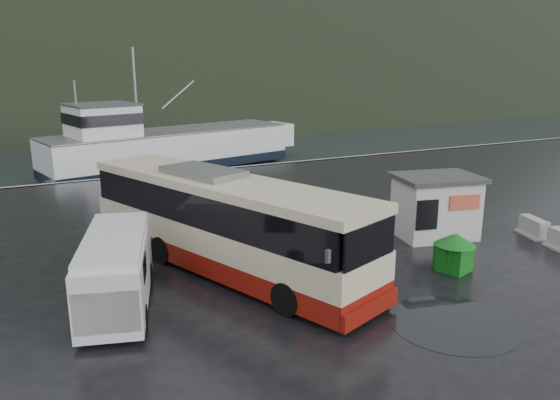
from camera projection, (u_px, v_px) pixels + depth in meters
name	position (u px, v px, depth m)	size (l,w,h in m)	color
ground	(356.00, 270.00, 19.80)	(160.00, 160.00, 0.00)	black
harbor_water	(67.00, 95.00, 115.64)	(300.00, 180.00, 0.02)	black
quay_edge	(193.00, 171.00, 37.23)	(160.00, 0.60, 1.50)	#999993
headland	(61.00, 76.00, 241.84)	(780.00, 540.00, 570.00)	black
coach_bus	(225.00, 268.00, 19.93)	(3.17, 12.74, 3.61)	beige
white_van	(119.00, 305.00, 16.93)	(1.92, 5.55, 2.32)	silver
waste_bin_left	(450.00, 269.00, 19.87)	(0.96, 0.96, 1.34)	#126817
waste_bin_right	(453.00, 271.00, 19.71)	(1.01, 1.01, 1.41)	#126817
dome_tent	(355.00, 293.00, 17.86)	(1.91, 2.67, 1.05)	#323821
ticket_kiosk	(433.00, 236.00, 23.57)	(3.42, 2.59, 2.68)	silver
jersey_barrier_b	(533.00, 236.00, 23.61)	(0.79, 1.57, 0.79)	#999993
fishing_trawler	(171.00, 152.00, 44.94)	(23.98, 5.27, 9.59)	silver
puddles	(422.00, 345.00, 14.58)	(9.53, 5.27, 0.01)	black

